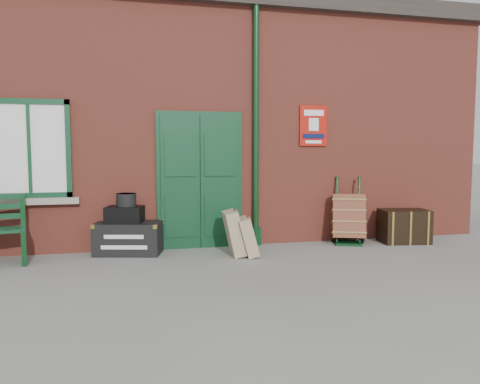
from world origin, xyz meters
name	(u,v)px	position (x,y,z in m)	size (l,w,h in m)	color
ground	(238,268)	(0.00, 0.00, 0.00)	(80.00, 80.00, 0.00)	gray
station_building	(199,124)	(0.00, 3.49, 2.16)	(10.30, 4.30, 4.36)	#9F4233
houdini_trunk	(129,238)	(-1.47, 1.25, 0.25)	(1.01, 0.55, 0.50)	black
strongbox	(125,214)	(-1.52, 1.25, 0.63)	(0.55, 0.40, 0.25)	black
hatbox	(126,200)	(-1.49, 1.25, 0.85)	(0.30, 0.30, 0.20)	black
suitcase_back	(234,233)	(0.12, 0.74, 0.35)	(0.20, 0.49, 0.68)	tan
suitcase_front	(247,237)	(0.30, 0.64, 0.31)	(0.18, 0.44, 0.59)	tan
porter_trolley	(348,218)	(2.28, 1.23, 0.44)	(0.73, 0.75, 1.14)	#0D3518
dark_trunk	(404,226)	(3.26, 1.05, 0.29)	(0.81, 0.53, 0.58)	black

